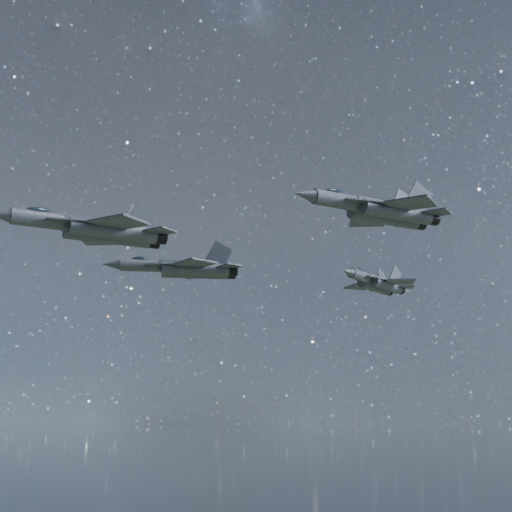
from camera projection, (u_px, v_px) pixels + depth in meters
jet_lead at (96, 229)px, 70.50m from camera, size 18.21×12.91×4.62m
jet_left at (184, 268)px, 93.77m from camera, size 18.21×12.03×4.66m
jet_right at (379, 210)px, 70.56m from camera, size 17.11×12.17×4.36m
jet_slot at (376, 283)px, 97.20m from camera, size 15.44×10.16×3.96m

